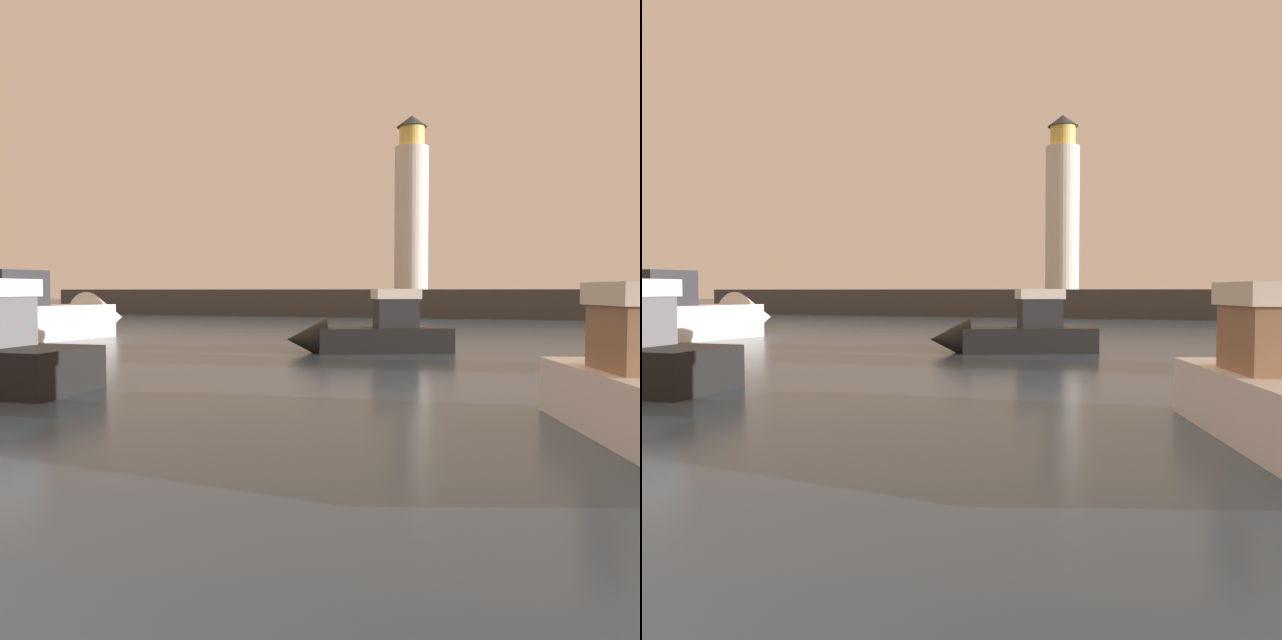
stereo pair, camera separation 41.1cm
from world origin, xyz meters
The scene contains 5 objects.
ground_plane centered at (0.00, 25.65, 0.00)m, with size 220.00×220.00×0.00m, color #384C60.
breakwater centered at (0.00, 51.30, 1.10)m, with size 71.37×4.71×2.21m, color #423F3D.
lighthouse centered at (-4.09, 51.30, 8.77)m, with size 2.69×2.69×13.86m.
motorboat_1 centered at (-0.93, 20.49, 0.66)m, with size 5.75×3.52×2.42m.
motorboat_3 centered at (-15.42, 22.55, 0.96)m, with size 3.98×9.45×3.37m.
Camera 2 is at (4.28, -1.22, 2.12)m, focal length 36.69 mm.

